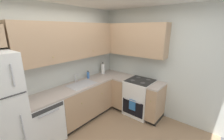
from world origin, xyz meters
TOP-DOWN VIEW (x-y plane):
  - wall_back at (0.00, 1.51)m, footprint 3.55×0.05m
  - wall_right at (1.75, 0.00)m, footprint 0.05×3.06m
  - dishwasher at (-0.57, 1.18)m, footprint 0.60×0.63m
  - lower_cabinets_back at (0.43, 1.18)m, footprint 1.39×0.62m
  - countertop_back at (0.43, 1.18)m, footprint 2.59×0.60m
  - lower_cabinets_right at (1.43, 0.33)m, footprint 0.62×1.20m
  - countertop_right at (1.42, 0.33)m, footprint 0.60×1.20m
  - oven_range at (1.44, 0.24)m, footprint 0.68×0.62m
  - upper_cabinets_back at (0.27, 1.32)m, footprint 2.27×0.34m
  - upper_cabinets_right at (1.56, 0.61)m, footprint 0.32×1.75m
  - sink at (0.38, 1.15)m, footprint 0.61×0.40m
  - faucet at (0.38, 1.36)m, footprint 0.07×0.16m
  - soap_bottle at (0.76, 1.36)m, footprint 0.06×0.06m
  - paper_towel_roll at (1.29, 1.34)m, footprint 0.11×0.11m

SIDE VIEW (x-z plane):
  - dishwasher at x=-0.57m, z-range 0.00..0.85m
  - lower_cabinets_back at x=0.43m, z-range 0.00..0.86m
  - lower_cabinets_right at x=1.43m, z-range 0.00..0.86m
  - oven_range at x=1.44m, z-range -0.07..0.97m
  - sink at x=0.38m, z-range 0.80..0.90m
  - countertop_back at x=0.43m, z-range 0.85..0.89m
  - countertop_right at x=1.42m, z-range 0.85..0.89m
  - soap_bottle at x=0.76m, z-range 0.87..1.07m
  - faucet at x=0.38m, z-range 0.91..1.12m
  - paper_towel_roll at x=1.29m, z-range 0.86..1.20m
  - wall_back at x=0.00m, z-range 0.00..2.58m
  - wall_right at x=1.75m, z-range 0.00..2.58m
  - upper_cabinets_back at x=0.27m, z-range 1.47..2.23m
  - upper_cabinets_right at x=1.56m, z-range 1.47..2.23m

